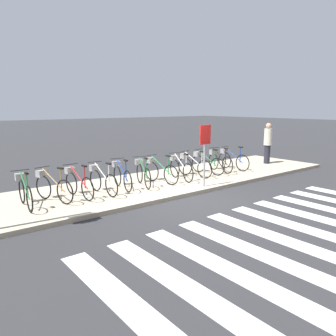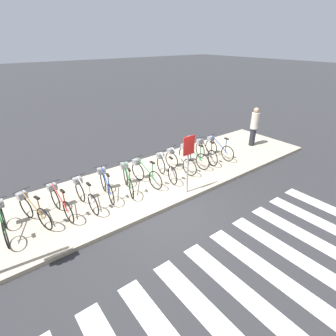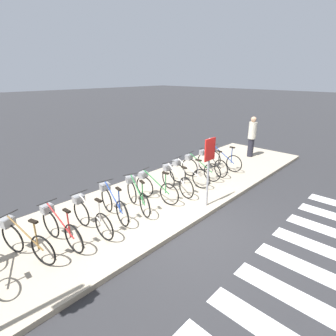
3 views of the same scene
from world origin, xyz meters
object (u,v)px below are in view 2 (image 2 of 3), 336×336
object	(u,v)px
parked_bicycle_2	(60,201)
pedestrian	(254,126)
parked_bicycle_3	(85,194)
parked_bicycle_8	(178,161)
parked_bicycle_6	(144,172)
parked_bicycle_10	(205,151)
parked_bicycle_5	(127,178)
parked_bicycle_1	(32,209)
parked_bicycle_11	(218,147)
parked_bicycle_0	(3,221)
parked_bicycle_4	(106,184)
parked_bicycle_9	(192,155)
parked_bicycle_7	(165,167)
sign_post	(188,155)

from	to	relation	value
parked_bicycle_2	pedestrian	xyz separation A→B (m)	(8.88, 0.01, 0.52)
parked_bicycle_3	parked_bicycle_8	distance (m)	3.71
parked_bicycle_6	parked_bicycle_3	bearing A→B (deg)	-177.82
parked_bicycle_3	parked_bicycle_10	distance (m)	5.17
parked_bicycle_3	parked_bicycle_5	size ratio (longest dim) A/B	1.04
parked_bicycle_2	pedestrian	size ratio (longest dim) A/B	0.87
parked_bicycle_1	parked_bicycle_8	xyz separation A→B (m)	(5.13, -0.00, 0.00)
parked_bicycle_10	parked_bicycle_11	distance (m)	0.69
parked_bicycle_8	pedestrian	world-z (taller)	pedestrian
parked_bicycle_0	parked_bicycle_4	size ratio (longest dim) A/B	1.01
parked_bicycle_3	parked_bicycle_4	distance (m)	0.78
parked_bicycle_5	parked_bicycle_6	bearing A→B (deg)	1.04
parked_bicycle_6	parked_bicycle_8	xyz separation A→B (m)	(1.55, 0.03, 0.00)
parked_bicycle_1	parked_bicycle_11	xyz separation A→B (m)	(7.27, 0.01, 0.00)
parked_bicycle_0	parked_bicycle_8	bearing A→B (deg)	0.96
parked_bicycle_1	parked_bicycle_4	xyz separation A→B (m)	(2.18, 0.05, 0.00)
parked_bicycle_2	parked_bicycle_10	world-z (taller)	same
parked_bicycle_4	parked_bicycle_6	distance (m)	1.41
parked_bicycle_3	parked_bicycle_10	world-z (taller)	same
parked_bicycle_4	parked_bicycle_5	xyz separation A→B (m)	(0.73, -0.10, 0.00)
parked_bicycle_0	parked_bicycle_6	xyz separation A→B (m)	(4.30, 0.06, 0.00)
parked_bicycle_1	pedestrian	world-z (taller)	pedestrian
pedestrian	parked_bicycle_10	bearing A→B (deg)	177.95
pedestrian	parked_bicycle_9	bearing A→B (deg)	178.27
parked_bicycle_0	parked_bicycle_9	xyz separation A→B (m)	(6.58, 0.17, 0.00)
parked_bicycle_3	parked_bicycle_0	bearing A→B (deg)	179.53
parked_bicycle_2	parked_bicycle_4	bearing A→B (deg)	3.98
parked_bicycle_2	parked_bicycle_6	size ratio (longest dim) A/B	1.00
parked_bicycle_5	parked_bicycle_7	distance (m)	1.51
parked_bicycle_8	pedestrian	xyz separation A→B (m)	(4.46, -0.04, 0.52)
parked_bicycle_1	sign_post	xyz separation A→B (m)	(4.37, -1.38, 0.91)
parked_bicycle_10	pedestrian	xyz separation A→B (m)	(3.00, -0.11, 0.52)
parked_bicycle_4	sign_post	xyz separation A→B (m)	(2.19, -1.43, 0.91)
parked_bicycle_2	parked_bicycle_3	bearing A→B (deg)	-5.22
parked_bicycle_7	parked_bicycle_2	bearing A→B (deg)	179.04
parked_bicycle_5	sign_post	distance (m)	2.17
parked_bicycle_2	parked_bicycle_4	distance (m)	1.47
parked_bicycle_2	parked_bicycle_3	distance (m)	0.71
parked_bicycle_2	sign_post	distance (m)	4.00
parked_bicycle_0	parked_bicycle_11	size ratio (longest dim) A/B	1.00
parked_bicycle_3	parked_bicycle_1	bearing A→B (deg)	175.31
parked_bicycle_6	parked_bicycle_5	bearing A→B (deg)	-178.96
parked_bicycle_0	parked_bicycle_3	size ratio (longest dim) A/B	1.00
parked_bicycle_1	pedestrian	xyz separation A→B (m)	(9.59, -0.04, 0.52)
parked_bicycle_0	pedestrian	size ratio (longest dim) A/B	0.87
parked_bicycle_7	parked_bicycle_8	world-z (taller)	same
parked_bicycle_0	parked_bicycle_6	bearing A→B (deg)	0.86
parked_bicycle_6	pedestrian	xyz separation A→B (m)	(6.00, -0.01, 0.52)
parked_bicycle_7	parked_bicycle_11	size ratio (longest dim) A/B	0.99
parked_bicycle_2	parked_bicycle_8	size ratio (longest dim) A/B	1.01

